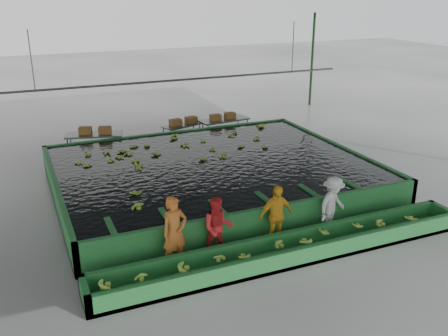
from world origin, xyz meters
name	(u,v)px	position (x,y,z in m)	size (l,w,h in m)	color
ground	(230,203)	(0.00, 0.00, 0.00)	(80.00, 80.00, 0.00)	gray
shed_roof	(231,37)	(0.00, 0.00, 5.00)	(20.00, 22.00, 0.04)	gray
shed_posts	(231,125)	(0.00, 0.00, 2.50)	(20.00, 22.00, 5.00)	#193719
flotation_tank	(212,174)	(0.00, 1.50, 0.45)	(10.00, 8.00, 0.90)	#216B2F
tank_water	(212,163)	(0.00, 1.50, 0.85)	(9.70, 7.70, 0.00)	black
sorting_trough	(290,249)	(0.00, -3.60, 0.25)	(10.00, 1.00, 0.50)	#216B2F
cableway_rail	(176,80)	(0.00, 5.00, 3.00)	(0.08, 0.08, 14.00)	#59605B
rail_hanger_left	(31,61)	(-5.00, 5.00, 4.00)	(0.04, 0.04, 2.00)	#59605B
rail_hanger_right	(293,47)	(5.00, 5.00, 4.00)	(0.04, 0.04, 2.00)	#59605B
worker_a	(175,232)	(-2.69, -2.80, 0.89)	(0.65, 0.43, 1.78)	#BC6526
worker_b	(218,228)	(-1.59, -2.80, 0.79)	(0.77, 0.60, 1.58)	red
worker_c	(276,215)	(0.02, -2.80, 0.81)	(0.96, 0.40, 1.63)	yellow
worker_d	(333,205)	(1.75, -2.80, 0.80)	(1.03, 0.59, 1.59)	silver
packing_table_left	(95,146)	(-3.04, 6.12, 0.48)	(2.13, 0.85, 0.97)	#59605B
packing_table_mid	(184,134)	(0.75, 6.58, 0.41)	(1.80, 0.72, 0.82)	#59605B
packing_table_right	(224,130)	(2.45, 6.18, 0.49)	(2.15, 0.86, 0.98)	#59605B
box_stack_left	(95,134)	(-2.98, 6.11, 0.97)	(1.21, 0.34, 0.26)	brown
box_stack_mid	(184,124)	(0.77, 6.59, 0.82)	(1.24, 0.34, 0.27)	brown
box_stack_right	(223,119)	(2.39, 6.15, 0.98)	(1.15, 0.32, 0.25)	brown
floating_bananas	(203,156)	(0.00, 2.30, 0.85)	(8.24, 5.62, 0.11)	#8AB83C
trough_bananas	(291,244)	(0.00, -3.60, 0.40)	(9.40, 0.63, 0.13)	#8AB83C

